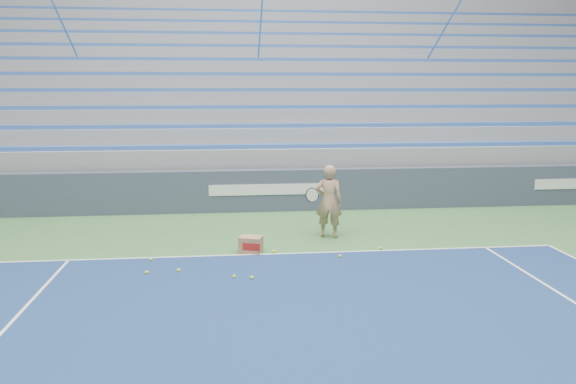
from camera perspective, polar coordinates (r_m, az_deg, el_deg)
The scene contains 12 objects.
sponsor_barrier at distance 14.84m, azimuth -1.83°, elevation 0.18°, with size 30.00×0.32×1.10m.
bleachers at distance 20.32m, azimuth -3.07°, elevation 8.10°, with size 31.00×9.15×7.30m.
tennis_player at distance 12.17m, azimuth 4.16°, elevation -0.95°, with size 0.94×0.89×1.60m.
ball_box at distance 11.17m, azimuth -3.80°, elevation -5.35°, with size 0.51×0.45×0.33m.
tennis_ball_0 at distance 10.96m, azimuth -13.73°, elevation -6.66°, with size 0.07×0.07×0.07m, color #CFEE30.
tennis_ball_1 at distance 10.89m, azimuth 5.30°, elevation -6.51°, with size 0.07×0.07×0.07m, color #CFEE30.
tennis_ball_2 at distance 9.77m, azimuth -5.50°, elevation -8.55°, with size 0.07×0.07×0.07m, color #CFEE30.
tennis_ball_3 at distance 10.22m, azimuth -11.03°, elevation -7.81°, with size 0.07×0.07×0.07m, color #CFEE30.
tennis_ball_4 at distance 9.69m, azimuth -3.69°, elevation -8.67°, with size 0.07×0.07×0.07m, color #CFEE30.
tennis_ball_5 at distance 11.54m, azimuth 9.41°, elevation -5.63°, with size 0.07×0.07×0.07m, color #CFEE30.
tennis_ball_6 at distance 11.16m, azimuth -1.46°, elevation -6.05°, with size 0.07×0.07×0.07m, color #CFEE30.
tennis_ball_7 at distance 10.23m, azimuth -14.15°, elevation -7.93°, with size 0.07×0.07×0.07m, color #CFEE30.
Camera 1 is at (-1.06, 1.33, 3.22)m, focal length 35.00 mm.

